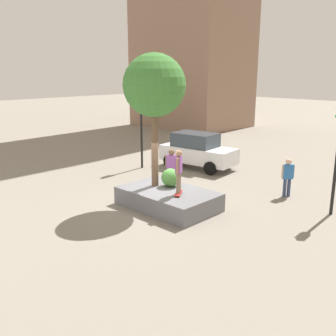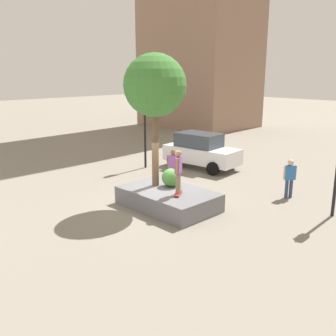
# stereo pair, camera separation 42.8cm
# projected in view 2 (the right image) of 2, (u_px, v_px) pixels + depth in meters

# --- Properties ---
(ground_plane) EXTENTS (120.00, 120.00, 0.00)m
(ground_plane) POSITION_uv_depth(u_px,v_px,m) (162.00, 202.00, 15.67)
(ground_plane) COLOR gray
(planter_ledge) EXTENTS (3.81, 2.38, 0.71)m
(planter_ledge) POSITION_uv_depth(u_px,v_px,m) (168.00, 199.00, 15.03)
(planter_ledge) COLOR slate
(planter_ledge) RESTS_ON ground
(plaza_tree) EXTENTS (2.44, 2.44, 5.24)m
(plaza_tree) POSITION_uv_depth(u_px,v_px,m) (155.00, 86.00, 14.58)
(plaza_tree) COLOR brown
(plaza_tree) RESTS_ON planter_ledge
(boxwood_shrub) EXTENTS (0.74, 0.74, 0.74)m
(boxwood_shrub) POSITION_uv_depth(u_px,v_px,m) (171.00, 178.00, 15.35)
(boxwood_shrub) COLOR #4C8C3D
(boxwood_shrub) RESTS_ON planter_ledge
(skateboard) EXTENTS (0.62, 0.78, 0.07)m
(skateboard) POSITION_uv_depth(u_px,v_px,m) (178.00, 193.00, 14.39)
(skateboard) COLOR #A51E1E
(skateboard) RESTS_ON planter_ledge
(skateboarder) EXTENTS (0.39, 0.49, 1.65)m
(skateboarder) POSITION_uv_depth(u_px,v_px,m) (178.00, 168.00, 14.15)
(skateboarder) COLOR #847056
(skateboarder) RESTS_ON skateboard
(police_car) EXTENTS (4.36, 2.33, 1.95)m
(police_car) POSITION_uv_depth(u_px,v_px,m) (201.00, 150.00, 21.01)
(police_car) COLOR white
(police_car) RESTS_ON ground
(traffic_light_median) EXTENTS (0.34, 0.28, 4.26)m
(traffic_light_median) POSITION_uv_depth(u_px,v_px,m) (145.00, 115.00, 20.62)
(traffic_light_median) COLOR black
(traffic_light_median) RESTS_ON ground
(passerby_with_bag) EXTENTS (0.50, 0.44, 1.76)m
(passerby_with_bag) POSITION_uv_depth(u_px,v_px,m) (173.00, 165.00, 17.66)
(passerby_with_bag) COLOR #847056
(passerby_with_bag) RESTS_ON ground
(pedestrian_crossing) EXTENTS (0.43, 0.47, 1.68)m
(pedestrian_crossing) POSITION_uv_depth(u_px,v_px,m) (290.00, 176.00, 16.04)
(pedestrian_crossing) COLOR navy
(pedestrian_crossing) RESTS_ON ground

